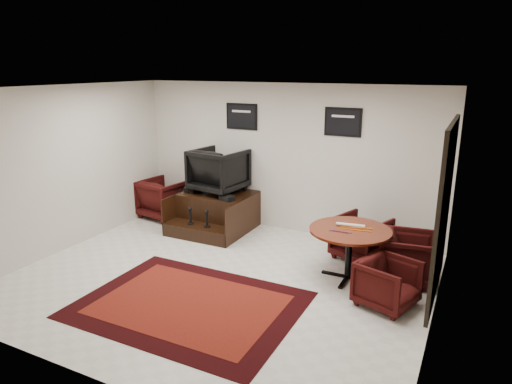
% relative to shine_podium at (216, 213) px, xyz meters
% --- Properties ---
extents(ground, '(6.00, 6.00, 0.00)m').
position_rel_shine_podium_xyz_m(ground, '(1.18, -1.91, -0.33)').
color(ground, white).
rests_on(ground, ground).
extents(room_shell, '(6.02, 5.02, 2.81)m').
position_rel_shine_podium_xyz_m(room_shell, '(1.59, -1.78, 1.46)').
color(room_shell, silver).
rests_on(room_shell, ground).
extents(area_rug, '(2.89, 2.17, 0.01)m').
position_rel_shine_podium_xyz_m(area_rug, '(1.23, -2.72, -0.32)').
color(area_rug, black).
rests_on(area_rug, ground).
extents(shine_podium, '(1.37, 1.41, 0.71)m').
position_rel_shine_podium_xyz_m(shine_podium, '(0.00, 0.00, 0.00)').
color(shine_podium, black).
rests_on(shine_podium, ground).
extents(shine_chair, '(1.03, 0.98, 0.95)m').
position_rel_shine_podium_xyz_m(shine_chair, '(0.00, 0.14, 0.86)').
color(shine_chair, black).
rests_on(shine_chair, shine_podium).
extents(shoes_pair, '(0.25, 0.31, 0.11)m').
position_rel_shine_podium_xyz_m(shoes_pair, '(-0.48, -0.06, 0.43)').
color(shoes_pair, black).
rests_on(shoes_pair, shine_podium).
extents(polish_kit, '(0.30, 0.25, 0.09)m').
position_rel_shine_podium_xyz_m(polish_kit, '(0.42, -0.28, 0.43)').
color(polish_kit, black).
rests_on(polish_kit, shine_podium).
extents(umbrella_black, '(0.29, 0.11, 0.79)m').
position_rel_shine_podium_xyz_m(umbrella_black, '(-0.82, -0.17, 0.07)').
color(umbrella_black, black).
rests_on(umbrella_black, ground).
extents(umbrella_hooked, '(0.32, 0.12, 0.86)m').
position_rel_shine_podium_xyz_m(umbrella_hooked, '(-0.81, 0.03, 0.10)').
color(umbrella_hooked, black).
rests_on(umbrella_hooked, ground).
extents(armchair_side, '(0.98, 0.93, 0.89)m').
position_rel_shine_podium_xyz_m(armchair_side, '(-1.37, 0.13, 0.12)').
color(armchair_side, black).
rests_on(armchair_side, ground).
extents(meeting_table, '(1.20, 1.20, 0.78)m').
position_rel_shine_podium_xyz_m(meeting_table, '(2.91, -0.99, 0.36)').
color(meeting_table, '#451109').
rests_on(meeting_table, ground).
extents(table_chair_back, '(0.97, 0.94, 0.80)m').
position_rel_shine_podium_xyz_m(table_chair_back, '(2.90, -0.16, 0.07)').
color(table_chair_back, black).
rests_on(table_chair_back, ground).
extents(table_chair_window, '(0.82, 0.87, 0.80)m').
position_rel_shine_podium_xyz_m(table_chair_window, '(3.71, -0.65, 0.07)').
color(table_chair_window, black).
rests_on(table_chair_window, ground).
extents(table_chair_corner, '(0.83, 0.86, 0.71)m').
position_rel_shine_podium_xyz_m(table_chair_corner, '(3.59, -1.57, 0.03)').
color(table_chair_corner, black).
rests_on(table_chair_corner, ground).
extents(paper_roll, '(0.42, 0.11, 0.05)m').
position_rel_shine_podium_xyz_m(paper_roll, '(2.89, -0.89, 0.48)').
color(paper_roll, silver).
rests_on(paper_roll, meeting_table).
extents(table_clutter, '(0.57, 0.36, 0.01)m').
position_rel_shine_podium_xyz_m(table_clutter, '(2.96, -1.00, 0.46)').
color(table_clutter, orange).
rests_on(table_clutter, meeting_table).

